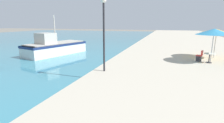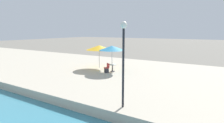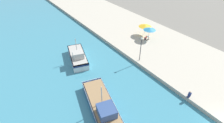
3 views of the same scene
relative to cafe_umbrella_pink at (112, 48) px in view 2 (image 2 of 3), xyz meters
The scene contains 6 objects.
quay_promenade 16.23m from the cafe_umbrella_pink, 89.58° to the left, with size 16.00×90.00×0.66m.
cafe_umbrella_pink is the anchor object (origin of this frame).
cafe_umbrella_white 2.12m from the cafe_umbrella_pink, 72.28° to the left, with size 2.83×2.83×2.52m.
cafe_table 1.86m from the cafe_umbrella_pink, 131.70° to the right, with size 0.80×0.80×0.74m.
cafe_chair_left 2.21m from the cafe_umbrella_pink, 169.54° to the left, with size 0.56×0.55×0.91m.
lamppost 8.60m from the cafe_umbrella_pink, 145.82° to the right, with size 0.36×0.36×4.56m.
Camera 2 is at (-7.24, 12.18, 4.76)m, focal length 28.00 mm.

